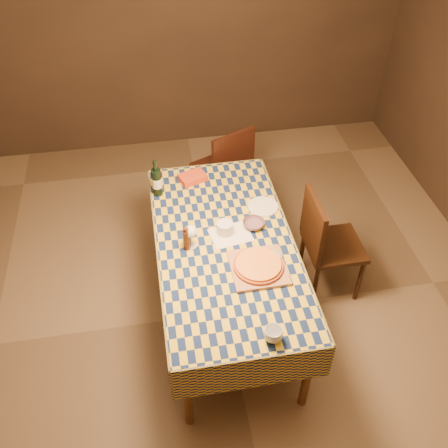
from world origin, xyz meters
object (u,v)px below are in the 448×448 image
object	(u,v)px
cutting_board	(258,268)
white_plate	(263,207)
dining_table	(225,251)
wine_bottle	(157,182)
chair_right	(325,241)
pizza	(258,265)
bowl	(254,224)
chair_far	(226,167)

from	to	relation	value
cutting_board	white_plate	world-z (taller)	cutting_board
dining_table	wine_bottle	xyz separation A→B (m)	(-0.41, 0.61, 0.19)
cutting_board	chair_right	size ratio (longest dim) A/B	0.38
white_plate	chair_right	xyz separation A→B (m)	(0.45, -0.18, -0.25)
cutting_board	pizza	xyz separation A→B (m)	(0.00, 0.00, 0.03)
bowl	chair_far	size ratio (longest dim) A/B	0.16
dining_table	chair_right	xyz separation A→B (m)	(0.79, 0.14, -0.17)
wine_bottle	white_plate	distance (m)	0.81
white_plate	chair_right	size ratio (longest dim) A/B	0.24
pizza	wine_bottle	xyz separation A→B (m)	(-0.58, 0.88, 0.08)
white_plate	chair_right	distance (m)	0.55
cutting_board	bowl	bearing A→B (deg)	82.00
white_plate	wine_bottle	bearing A→B (deg)	158.79
dining_table	wine_bottle	size ratio (longest dim) A/B	5.95
bowl	white_plate	world-z (taller)	bowl
white_plate	chair_right	world-z (taller)	chair_right
dining_table	wine_bottle	world-z (taller)	wine_bottle
cutting_board	chair_far	distance (m)	1.48
white_plate	chair_right	bearing A→B (deg)	-21.83
cutting_board	white_plate	bearing A→B (deg)	73.94
cutting_board	pizza	size ratio (longest dim) A/B	0.87
dining_table	chair_right	world-z (taller)	chair_right
white_plate	chair_far	distance (m)	0.92
pizza	chair_right	world-z (taller)	chair_right
pizza	bowl	size ratio (longest dim) A/B	2.67
bowl	dining_table	bearing A→B (deg)	-150.60
dining_table	white_plate	xyz separation A→B (m)	(0.34, 0.32, 0.08)
chair_far	bowl	bearing A→B (deg)	-89.50
wine_bottle	pizza	bearing A→B (deg)	-56.64
bowl	pizza	bearing A→B (deg)	-98.00
wine_bottle	dining_table	bearing A→B (deg)	-55.97
bowl	chair_right	world-z (taller)	chair_right
dining_table	chair_right	size ratio (longest dim) A/B	1.98
dining_table	chair_far	xyz separation A→B (m)	(0.21, 1.19, -0.17)
cutting_board	wine_bottle	bearing A→B (deg)	123.36
pizza	chair_far	bearing A→B (deg)	88.17
cutting_board	white_plate	xyz separation A→B (m)	(0.17, 0.59, -0.00)
chair_right	cutting_board	bearing A→B (deg)	-146.67
dining_table	chair_far	distance (m)	1.22
wine_bottle	chair_right	size ratio (longest dim) A/B	0.33
bowl	wine_bottle	size ratio (longest dim) A/B	0.49
pizza	chair_far	xyz separation A→B (m)	(0.05, 1.46, -0.29)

